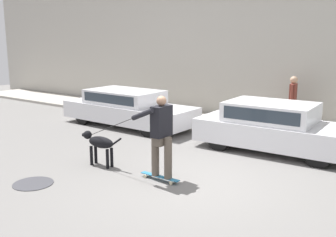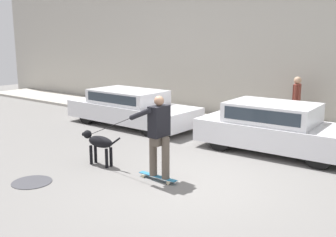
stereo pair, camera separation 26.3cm
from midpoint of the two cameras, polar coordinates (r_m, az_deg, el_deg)
name	(u,v)px [view 2 (the right image)]	position (r m, az deg, el deg)	size (l,w,h in m)	color
ground_plane	(188,184)	(7.93, 3.85, -9.41)	(36.00, 36.00, 0.00)	slate
back_wall	(306,42)	(13.24, 19.91, 10.40)	(32.00, 0.30, 5.42)	#ADA89E
sidewalk_curb	(286,132)	(12.40, 17.31, -1.89)	(30.00, 2.12, 0.10)	#A39E93
parked_car_0	(131,108)	(12.88, -4.82, 1.51)	(4.58, 1.74, 1.17)	black
parked_car_1	(276,128)	(10.28, 16.08, -1.37)	(4.01, 1.78, 1.25)	black
dog	(99,143)	(8.99, -9.17, -3.49)	(1.13, 0.30, 0.76)	black
skateboarder	(159,133)	(7.79, -0.40, -2.16)	(2.48, 0.65, 1.74)	beige
pedestrian_with_bag	(296,99)	(12.64, 18.72, 2.65)	(0.23, 0.61, 1.59)	brown
manhole_cover	(32,182)	(8.39, -18.29, -8.77)	(0.79, 0.79, 0.01)	#38383D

